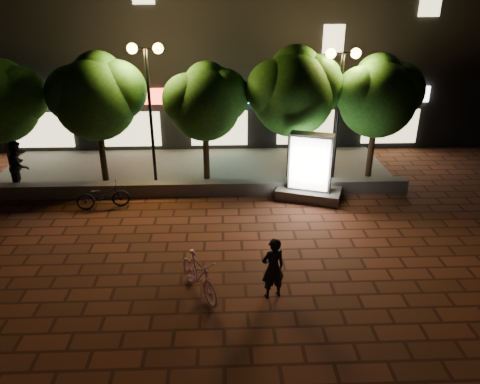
{
  "coord_description": "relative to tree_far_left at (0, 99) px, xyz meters",
  "views": [
    {
      "loc": [
        1.14,
        -11.35,
        6.96
      ],
      "look_at": [
        1.66,
        1.5,
        1.19
      ],
      "focal_mm": 33.89,
      "sensor_mm": 36.0,
      "label": 1
    }
  ],
  "objects": [
    {
      "name": "ground",
      "position": [
        6.95,
        -5.46,
        -3.29
      ],
      "size": [
        80.0,
        80.0,
        0.0
      ],
      "primitive_type": "plane",
      "color": "#5E2C1D",
      "rests_on": "ground"
    },
    {
      "name": "street_lamp_right",
      "position": [
        12.45,
        -0.26,
        0.6
      ],
      "size": [
        1.26,
        0.36,
        4.98
      ],
      "color": "black",
      "rests_on": "sidewalk"
    },
    {
      "name": "retaining_wall",
      "position": [
        6.95,
        -1.46,
        -3.04
      ],
      "size": [
        16.0,
        0.45,
        0.5
      ],
      "primitive_type": "cube",
      "color": "#63615C",
      "rests_on": "ground"
    },
    {
      "name": "street_lamp_left",
      "position": [
        5.45,
        -0.26,
        0.74
      ],
      "size": [
        1.26,
        0.36,
        5.18
      ],
      "color": "black",
      "rests_on": "sidewalk"
    },
    {
      "name": "tree_right",
      "position": [
        10.8,
        0.0,
        0.27
      ],
      "size": [
        3.72,
        3.1,
        5.07
      ],
      "color": "#311F13",
      "rests_on": "sidewalk"
    },
    {
      "name": "scooter_pink",
      "position": [
        7.46,
        -7.49,
        -2.74
      ],
      "size": [
        1.35,
        1.84,
        1.1
      ],
      "primitive_type": "imported",
      "rotation": [
        0.0,
        0.0,
        0.52
      ],
      "color": "pink",
      "rests_on": "ground"
    },
    {
      "name": "tree_far_left",
      "position": [
        0.0,
        0.0,
        0.0
      ],
      "size": [
        3.36,
        2.8,
        4.63
      ],
      "color": "#311F13",
      "rests_on": "sidewalk"
    },
    {
      "name": "pedestrian",
      "position": [
        0.58,
        -0.9,
        -2.27
      ],
      "size": [
        0.86,
        1.03,
        1.89
      ],
      "primitive_type": "imported",
      "rotation": [
        0.0,
        0.0,
        1.74
      ],
      "color": "black",
      "rests_on": "sidewalk"
    },
    {
      "name": "scooter_parked",
      "position": [
        3.94,
        -2.46,
        -2.83
      ],
      "size": [
        1.87,
        0.99,
        0.93
      ],
      "primitive_type": "imported",
      "rotation": [
        0.0,
        0.0,
        1.79
      ],
      "color": "black",
      "rests_on": "ground"
    },
    {
      "name": "tree_far_right",
      "position": [
        14.0,
        0.0,
        0.08
      ],
      "size": [
        3.48,
        2.9,
        4.76
      ],
      "color": "#311F13",
      "rests_on": "sidewalk"
    },
    {
      "name": "tree_mid",
      "position": [
        7.5,
        -0.0,
        -0.08
      ],
      "size": [
        3.24,
        2.7,
        4.5
      ],
      "color": "#311F13",
      "rests_on": "sidewalk"
    },
    {
      "name": "building_block",
      "position": [
        6.94,
        7.53,
        1.7
      ],
      "size": [
        28.0,
        8.12,
        11.3
      ],
      "color": "black",
      "rests_on": "ground"
    },
    {
      "name": "rider",
      "position": [
        9.26,
        -7.65,
        -2.48
      ],
      "size": [
        0.69,
        0.56,
        1.63
      ],
      "primitive_type": "imported",
      "rotation": [
        0.0,
        0.0,
        3.46
      ],
      "color": "black",
      "rests_on": "ground"
    },
    {
      "name": "sidewalk",
      "position": [
        6.95,
        1.04,
        -3.25
      ],
      "size": [
        16.0,
        5.0,
        0.08
      ],
      "primitive_type": "cube",
      "color": "#63615C",
      "rests_on": "ground"
    },
    {
      "name": "tree_left",
      "position": [
        3.5,
        0.0,
        0.15
      ],
      "size": [
        3.6,
        3.0,
        4.89
      ],
      "color": "#311F13",
      "rests_on": "sidewalk"
    },
    {
      "name": "ad_kiosk",
      "position": [
        11.18,
        -1.96,
        -2.31
      ],
      "size": [
        2.5,
        1.82,
        2.45
      ],
      "color": "#63615C",
      "rests_on": "ground"
    }
  ]
}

